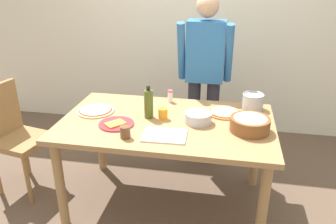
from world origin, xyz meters
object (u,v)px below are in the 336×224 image
olive_oil_bottle (149,104)px  person_cook (205,71)px  steel_pot (253,101)px  cup_small_brown (125,132)px  salt_shaker (170,96)px  popcorn_bowl (250,123)px  cutting_board_white (165,135)px  mixing_bowl_steel (198,118)px  pizza_raw_on_board (96,111)px  dining_table (167,131)px  plate_with_slice (116,124)px  pizza_cooked_on_tray (225,113)px  chair_wooden_left (14,132)px  cup_orange (163,114)px

olive_oil_bottle → person_cook: bearing=63.5°
steel_pot → cup_small_brown: 1.10m
salt_shaker → steel_pot: bearing=-2.5°
popcorn_bowl → cup_small_brown: 0.87m
popcorn_bowl → cutting_board_white: 0.61m
steel_pot → cup_small_brown: bearing=-142.0°
mixing_bowl_steel → cutting_board_white: (-0.20, -0.26, -0.03)m
pizza_raw_on_board → steel_pot: steel_pot is taller
pizza_raw_on_board → salt_shaker: size_ratio=2.80×
dining_table → cutting_board_white: (0.03, -0.25, 0.10)m
steel_pot → cutting_board_white: size_ratio=0.58×
plate_with_slice → olive_oil_bottle: olive_oil_bottle is taller
dining_table → popcorn_bowl: (0.61, -0.06, 0.15)m
dining_table → steel_pot: size_ratio=9.22×
pizza_cooked_on_tray → cup_small_brown: size_ratio=3.14×
steel_pot → cup_small_brown: steel_pot is taller
mixing_bowl_steel → steel_pot: steel_pot is taller
pizza_cooked_on_tray → cutting_board_white: size_ratio=0.89×
salt_shaker → cutting_board_white: (0.08, -0.64, -0.05)m
pizza_cooked_on_tray → olive_oil_bottle: 0.61m
plate_with_slice → popcorn_bowl: size_ratio=0.93×
cup_small_brown → steel_pot: bearing=38.0°
pizza_raw_on_board → cup_small_brown: (0.37, -0.39, 0.03)m
chair_wooden_left → pizza_raw_on_board: 0.76m
plate_with_slice → pizza_raw_on_board: bearing=139.7°
dining_table → plate_with_slice: size_ratio=6.15×
steel_pot → cup_small_brown: size_ratio=2.04×
mixing_bowl_steel → steel_pot: 0.54m
salt_shaker → pizza_cooked_on_tray: bearing=-20.0°
chair_wooden_left → cup_small_brown: 1.17m
pizza_raw_on_board → dining_table: bearing=-6.1°
mixing_bowl_steel → olive_oil_bottle: 0.39m
pizza_raw_on_board → popcorn_bowl: size_ratio=1.06×
cup_small_brown → cutting_board_white: size_ratio=0.28×
steel_pot → mixing_bowl_steel: bearing=-139.8°
cup_orange → pizza_cooked_on_tray: bearing=22.1°
cutting_board_white → person_cook: bearing=79.9°
dining_table → pizza_raw_on_board: size_ratio=5.39×
salt_shaker → cutting_board_white: size_ratio=0.35×
pizza_raw_on_board → popcorn_bowl: 1.21m
dining_table → cutting_board_white: cutting_board_white is taller
popcorn_bowl → pizza_cooked_on_tray: bearing=123.6°
dining_table → salt_shaker: 0.41m
mixing_bowl_steel → cup_orange: (-0.27, 0.02, 0.00)m
dining_table → pizza_cooked_on_tray: 0.49m
plate_with_slice → mixing_bowl_steel: size_ratio=1.30×
popcorn_bowl → cup_orange: popcorn_bowl is taller
mixing_bowl_steel → cup_small_brown: cup_small_brown is taller
pizza_raw_on_board → plate_with_slice: bearing=-40.3°
chair_wooden_left → popcorn_bowl: 1.95m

